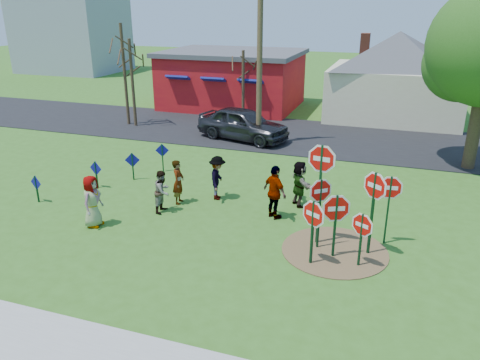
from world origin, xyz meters
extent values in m
plane|color=#34621C|center=(0.00, 0.00, 0.00)|extent=(120.00, 120.00, 0.00)
cube|color=#9E9E99|center=(0.00, -7.20, 0.04)|extent=(22.00, 1.80, 0.08)
cube|color=black|center=(0.00, 11.50, 0.02)|extent=(120.00, 7.50, 0.04)
cylinder|color=brown|center=(4.50, -1.00, 0.01)|extent=(3.20, 3.20, 0.03)
cube|color=#A41019|center=(-5.50, 18.00, 1.80)|extent=(9.00, 7.00, 3.60)
cube|color=#4C4C51|center=(-5.50, 18.00, 3.75)|extent=(9.40, 7.40, 0.30)
cube|color=navy|center=(-8.00, 14.40, 2.40)|extent=(1.60, 0.78, 0.45)
cube|color=navy|center=(-5.50, 14.40, 2.40)|extent=(1.60, 0.78, 0.45)
cube|color=navy|center=(-3.00, 14.40, 2.40)|extent=(1.60, 0.78, 0.45)
cube|color=beige|center=(5.50, 18.00, 1.60)|extent=(8.00, 7.00, 3.20)
pyramid|color=#4C4C51|center=(5.50, 18.00, 5.40)|extent=(9.40, 9.40, 2.20)
cube|color=brown|center=(3.50, 17.00, 4.60)|extent=(0.55, 0.55, 1.40)
cube|color=brown|center=(7.50, 19.00, 4.60)|extent=(0.55, 0.55, 1.40)
cube|color=#8C939E|center=(-28.00, 30.00, 4.00)|extent=(10.00, 8.00, 8.00)
cube|color=#0E351C|center=(3.94, -1.93, 0.97)|extent=(0.08, 0.09, 1.95)
cylinder|color=white|center=(3.94, -1.93, 1.57)|extent=(0.92, 0.55, 1.05)
cylinder|color=red|center=(3.94, -1.93, 1.57)|extent=(0.79, 0.48, 0.91)
cube|color=white|center=(3.94, -1.93, 1.57)|extent=(0.40, 0.24, 0.13)
cube|color=#0E351C|center=(3.88, -0.64, 1.60)|extent=(0.07, 0.09, 3.19)
cylinder|color=white|center=(3.88, -0.64, 2.77)|extent=(1.14, 0.21, 1.15)
cylinder|color=red|center=(3.88, -0.64, 2.77)|extent=(0.98, 0.19, 0.99)
cube|color=white|center=(3.88, -0.64, 2.77)|extent=(0.50, 0.09, 0.14)
cylinder|color=gold|center=(3.88, -0.64, 2.77)|extent=(1.14, 0.20, 1.15)
cube|color=#0E351C|center=(5.46, -0.82, 1.29)|extent=(0.09, 0.09, 2.58)
cylinder|color=white|center=(5.46, -0.82, 2.18)|extent=(0.89, 0.67, 1.10)
cylinder|color=red|center=(5.46, -0.82, 2.18)|extent=(0.77, 0.58, 0.94)
cube|color=white|center=(5.46, -0.82, 2.18)|extent=(0.39, 0.29, 0.14)
cube|color=#0E351C|center=(5.89, 0.03, 1.11)|extent=(0.06, 0.07, 2.22)
cylinder|color=white|center=(5.89, 0.03, 1.86)|extent=(0.97, 0.14, 0.98)
cylinder|color=red|center=(5.89, 0.03, 1.86)|extent=(0.84, 0.13, 0.84)
cube|color=white|center=(5.89, 0.03, 1.86)|extent=(0.43, 0.06, 0.12)
cylinder|color=gold|center=(5.89, 0.03, 1.86)|extent=(0.97, 0.14, 0.98)
cube|color=#0E351C|center=(4.49, -1.33, 0.98)|extent=(0.09, 0.09, 1.97)
cylinder|color=white|center=(4.49, -1.33, 1.56)|extent=(1.03, 0.48, 1.13)
cylinder|color=red|center=(4.49, -1.33, 1.56)|extent=(0.89, 0.42, 0.97)
cube|color=white|center=(4.49, -1.33, 1.56)|extent=(0.45, 0.21, 0.14)
cube|color=#0E351C|center=(5.26, -1.63, 0.82)|extent=(0.07, 0.08, 1.63)
cylinder|color=white|center=(5.26, -1.63, 1.30)|extent=(0.81, 0.47, 0.92)
cylinder|color=red|center=(5.26, -1.63, 1.30)|extent=(0.70, 0.41, 0.80)
cube|color=white|center=(5.26, -1.63, 1.30)|extent=(0.36, 0.20, 0.11)
cylinder|color=gold|center=(5.26, -1.63, 1.30)|extent=(0.81, 0.46, 0.92)
cube|color=#0E351C|center=(3.96, -0.95, 1.12)|extent=(0.08, 0.08, 2.25)
cylinder|color=white|center=(3.96, -0.95, 1.89)|extent=(0.78, 0.63, 0.98)
cylinder|color=red|center=(3.96, -0.95, 1.89)|extent=(0.67, 0.54, 0.85)
cube|color=white|center=(3.96, -0.95, 1.89)|extent=(0.34, 0.27, 0.12)
cube|color=#0E351C|center=(-6.61, -0.82, 0.52)|extent=(0.06, 0.06, 1.05)
cube|color=navy|center=(-6.61, -0.82, 0.78)|extent=(0.57, 0.15, 0.58)
cube|color=#0E351C|center=(-5.37, 1.15, 0.56)|extent=(0.06, 0.06, 1.11)
cube|color=navy|center=(-5.37, 1.15, 0.83)|extent=(0.60, 0.11, 0.60)
cube|color=#0E351C|center=(-4.46, 2.43, 0.59)|extent=(0.07, 0.07, 1.17)
cube|color=navy|center=(-4.46, 2.43, 0.88)|extent=(0.59, 0.24, 0.63)
cube|color=#0E351C|center=(-3.75, 3.76, 0.63)|extent=(0.06, 0.07, 1.26)
cube|color=navy|center=(-3.75, 3.76, 0.98)|extent=(0.56, 0.22, 0.59)
imported|color=#435D90|center=(-3.42, -1.83, 0.89)|extent=(0.62, 0.90, 1.78)
imported|color=#217460|center=(-1.56, 0.82, 0.84)|extent=(0.49, 0.67, 1.68)
imported|color=brown|center=(-1.76, -0.04, 0.77)|extent=(0.59, 0.76, 1.54)
imported|color=#38393E|center=(-0.32, 1.65, 0.85)|extent=(0.83, 1.20, 1.70)
imported|color=#492D51|center=(2.16, 0.69, 0.96)|extent=(1.18, 1.05, 1.92)
imported|color=#194D28|center=(2.75, 2.03, 0.86)|extent=(1.34, 1.60, 1.72)
imported|color=#313035|center=(-2.00, 9.74, 0.91)|extent=(5.46, 3.30, 1.74)
cylinder|color=#4C3823|center=(-0.94, 9.15, 4.55)|extent=(0.28, 0.28, 9.10)
cylinder|color=#382819|center=(9.16, 8.59, 2.15)|extent=(0.55, 0.55, 4.31)
sphere|color=#224A13|center=(8.27, 9.38, 4.50)|extent=(3.33, 3.33, 3.33)
cylinder|color=#382819|center=(-9.76, 10.78, 2.98)|extent=(0.18, 0.18, 5.96)
cylinder|color=#382819|center=(-3.37, 13.90, 2.18)|extent=(0.18, 0.18, 4.36)
cylinder|color=#382819|center=(-9.14, 10.57, 2.56)|extent=(0.18, 0.18, 5.13)
camera|label=1|loc=(5.78, -13.72, 7.06)|focal=35.00mm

